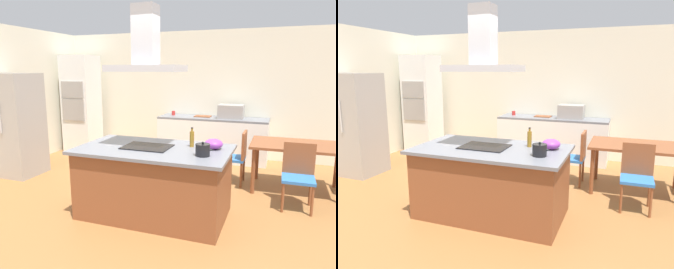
# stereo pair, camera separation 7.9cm
# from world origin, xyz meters

# --- Properties ---
(ground) EXTENTS (16.00, 16.00, 0.00)m
(ground) POSITION_xyz_m (0.00, 1.50, 0.00)
(ground) COLOR #936033
(wall_back) EXTENTS (7.20, 0.10, 2.70)m
(wall_back) POSITION_xyz_m (0.00, 3.25, 1.35)
(wall_back) COLOR silver
(wall_back) RESTS_ON ground
(wall_left) EXTENTS (0.10, 8.80, 2.70)m
(wall_left) POSITION_xyz_m (-3.45, 1.00, 1.35)
(wall_left) COLOR silver
(wall_left) RESTS_ON ground
(kitchen_island) EXTENTS (1.94, 1.12, 0.90)m
(kitchen_island) POSITION_xyz_m (0.00, 0.00, 0.45)
(kitchen_island) COLOR brown
(kitchen_island) RESTS_ON ground
(cooktop) EXTENTS (0.60, 0.44, 0.01)m
(cooktop) POSITION_xyz_m (-0.09, 0.00, 0.91)
(cooktop) COLOR black
(cooktop) RESTS_ON kitchen_island
(tea_kettle) EXTENTS (0.22, 0.17, 0.17)m
(tea_kettle) POSITION_xyz_m (0.68, -0.17, 0.97)
(tea_kettle) COLOR black
(tea_kettle) RESTS_ON kitchen_island
(olive_oil_bottle) EXTENTS (0.06, 0.06, 0.25)m
(olive_oil_bottle) POSITION_xyz_m (0.44, 0.22, 1.01)
(olive_oil_bottle) COLOR olive
(olive_oil_bottle) RESTS_ON kitchen_island
(mixing_bowl) EXTENTS (0.23, 0.23, 0.13)m
(mixing_bowl) POSITION_xyz_m (0.72, 0.20, 0.96)
(mixing_bowl) COLOR purple
(mixing_bowl) RESTS_ON kitchen_island
(back_counter) EXTENTS (2.27, 0.62, 0.90)m
(back_counter) POSITION_xyz_m (0.15, 2.88, 0.45)
(back_counter) COLOR white
(back_counter) RESTS_ON ground
(countertop_microwave) EXTENTS (0.50, 0.38, 0.28)m
(countertop_microwave) POSITION_xyz_m (0.53, 2.88, 1.04)
(countertop_microwave) COLOR #9E9993
(countertop_microwave) RESTS_ON back_counter
(coffee_mug_red) EXTENTS (0.08, 0.08, 0.09)m
(coffee_mug_red) POSITION_xyz_m (-0.74, 2.95, 0.95)
(coffee_mug_red) COLOR red
(coffee_mug_red) RESTS_ON back_counter
(cutting_board) EXTENTS (0.34, 0.24, 0.02)m
(cutting_board) POSITION_xyz_m (-0.08, 2.93, 0.91)
(cutting_board) COLOR brown
(cutting_board) RESTS_ON back_counter
(wall_oven_stack) EXTENTS (0.70, 0.66, 2.20)m
(wall_oven_stack) POSITION_xyz_m (-2.90, 2.65, 1.10)
(wall_oven_stack) COLOR white
(wall_oven_stack) RESTS_ON ground
(refrigerator) EXTENTS (0.80, 0.73, 1.82)m
(refrigerator) POSITION_xyz_m (-2.98, 0.73, 0.91)
(refrigerator) COLOR #9E9993
(refrigerator) RESTS_ON ground
(dining_table) EXTENTS (1.40, 0.90, 0.75)m
(dining_table) POSITION_xyz_m (1.77, 1.55, 0.67)
(dining_table) COLOR brown
(dining_table) RESTS_ON ground
(chair_facing_island) EXTENTS (0.42, 0.42, 0.89)m
(chair_facing_island) POSITION_xyz_m (1.77, 0.89, 0.51)
(chair_facing_island) COLOR #2D6BB7
(chair_facing_island) RESTS_ON ground
(chair_at_left_end) EXTENTS (0.42, 0.42, 0.89)m
(chair_at_left_end) POSITION_xyz_m (0.85, 1.55, 0.51)
(chair_at_left_end) COLOR #2D6BB7
(chair_at_left_end) RESTS_ON ground
(range_hood) EXTENTS (0.90, 0.55, 0.78)m
(range_hood) POSITION_xyz_m (-0.09, 0.00, 2.10)
(range_hood) COLOR #ADADB2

